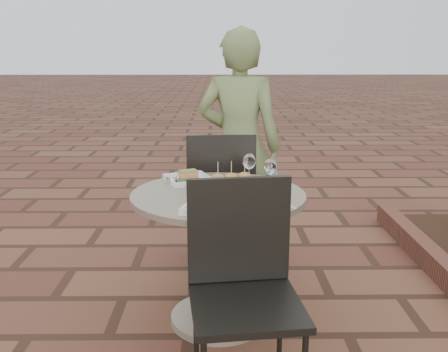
{
  "coord_description": "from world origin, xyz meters",
  "views": [
    {
      "loc": [
        0.16,
        -2.31,
        1.44
      ],
      "look_at": [
        0.19,
        0.16,
        0.82
      ],
      "focal_mm": 40.0,
      "sensor_mm": 36.0,
      "label": 1
    }
  ],
  "objects_px": {
    "cafe_table": "(218,238)",
    "diner": "(239,146)",
    "chair_far": "(221,189)",
    "plate_sliders": "(231,187)",
    "plate_salmon": "(188,178)",
    "plate_tuna": "(212,207)",
    "chair_near": "(243,273)"
  },
  "relations": [
    {
      "from": "cafe_table",
      "to": "diner",
      "type": "xyz_separation_m",
      "value": [
        0.15,
        0.93,
        0.32
      ]
    },
    {
      "from": "chair_far",
      "to": "plate_sliders",
      "type": "height_order",
      "value": "chair_far"
    },
    {
      "from": "plate_salmon",
      "to": "plate_sliders",
      "type": "relative_size",
      "value": 0.91
    },
    {
      "from": "cafe_table",
      "to": "plate_sliders",
      "type": "height_order",
      "value": "plate_sliders"
    },
    {
      "from": "diner",
      "to": "plate_tuna",
      "type": "xyz_separation_m",
      "value": [
        -0.18,
        -1.21,
        -0.06
      ]
    },
    {
      "from": "cafe_table",
      "to": "chair_far",
      "type": "distance_m",
      "value": 0.72
    },
    {
      "from": "cafe_table",
      "to": "chair_far",
      "type": "height_order",
      "value": "chair_far"
    },
    {
      "from": "diner",
      "to": "plate_sliders",
      "type": "xyz_separation_m",
      "value": [
        -0.08,
        -0.96,
        -0.03
      ]
    },
    {
      "from": "cafe_table",
      "to": "chair_near",
      "type": "relative_size",
      "value": 0.97
    },
    {
      "from": "plate_sliders",
      "to": "cafe_table",
      "type": "bearing_deg",
      "value": 155.96
    },
    {
      "from": "chair_far",
      "to": "chair_near",
      "type": "distance_m",
      "value": 1.29
    },
    {
      "from": "diner",
      "to": "plate_sliders",
      "type": "relative_size",
      "value": 4.84
    },
    {
      "from": "cafe_table",
      "to": "plate_sliders",
      "type": "distance_m",
      "value": 0.29
    },
    {
      "from": "diner",
      "to": "chair_near",
      "type": "bearing_deg",
      "value": 101.82
    },
    {
      "from": "diner",
      "to": "plate_tuna",
      "type": "relative_size",
      "value": 5.46
    },
    {
      "from": "chair_near",
      "to": "plate_sliders",
      "type": "bearing_deg",
      "value": 86.71
    },
    {
      "from": "chair_far",
      "to": "plate_salmon",
      "type": "xyz_separation_m",
      "value": [
        -0.19,
        -0.48,
        0.2
      ]
    },
    {
      "from": "chair_far",
      "to": "plate_salmon",
      "type": "relative_size",
      "value": 3.09
    },
    {
      "from": "plate_salmon",
      "to": "chair_far",
      "type": "bearing_deg",
      "value": 68.82
    },
    {
      "from": "chair_near",
      "to": "cafe_table",
      "type": "bearing_deg",
      "value": 93.11
    },
    {
      "from": "chair_near",
      "to": "diner",
      "type": "height_order",
      "value": "diner"
    },
    {
      "from": "chair_far",
      "to": "diner",
      "type": "height_order",
      "value": "diner"
    },
    {
      "from": "cafe_table",
      "to": "chair_near",
      "type": "bearing_deg",
      "value": -79.97
    },
    {
      "from": "diner",
      "to": "chair_far",
      "type": "bearing_deg",
      "value": 72.34
    },
    {
      "from": "diner",
      "to": "plate_tuna",
      "type": "height_order",
      "value": "diner"
    },
    {
      "from": "plate_tuna",
      "to": "plate_salmon",
      "type": "bearing_deg",
      "value": 104.91
    },
    {
      "from": "cafe_table",
      "to": "plate_sliders",
      "type": "bearing_deg",
      "value": -24.04
    },
    {
      "from": "plate_tuna",
      "to": "diner",
      "type": "bearing_deg",
      "value": 81.74
    },
    {
      "from": "cafe_table",
      "to": "chair_far",
      "type": "xyz_separation_m",
      "value": [
        0.02,
        0.72,
        0.07
      ]
    },
    {
      "from": "chair_far",
      "to": "diner",
      "type": "bearing_deg",
      "value": -122.08
    },
    {
      "from": "plate_salmon",
      "to": "chair_near",
      "type": "bearing_deg",
      "value": -71.6
    },
    {
      "from": "plate_sliders",
      "to": "plate_tuna",
      "type": "xyz_separation_m",
      "value": [
        -0.1,
        -0.25,
        -0.02
      ]
    }
  ]
}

